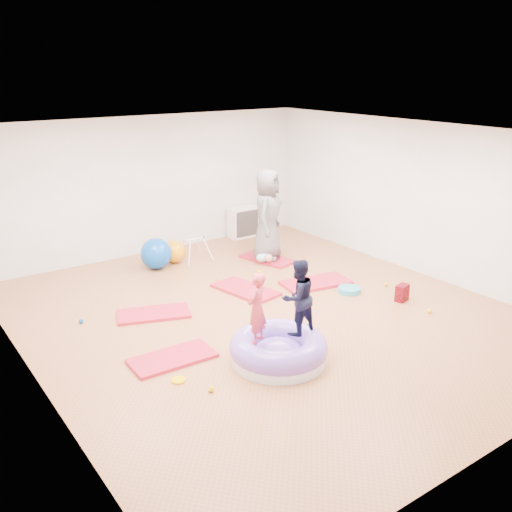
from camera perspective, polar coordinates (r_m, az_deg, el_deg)
room at (r=8.52m, az=1.17°, el=2.66°), size 7.01×8.01×2.81m
gym_mat_front_left at (r=7.80m, az=-8.35°, el=-10.07°), size 1.14×0.60×0.05m
gym_mat_mid_left at (r=9.14m, az=-10.22°, el=-5.69°), size 1.25×0.91×0.05m
gym_mat_center_back at (r=9.92m, az=-1.06°, el=-3.39°), size 0.81×1.28×0.05m
gym_mat_right at (r=10.29m, az=6.00°, el=-2.66°), size 1.32×0.83×0.05m
gym_mat_rear_right at (r=11.48m, az=1.18°, el=-0.28°), size 0.80×1.20×0.05m
inflatable_cushion at (r=7.64m, az=2.26°, el=-9.34°), size 1.31×1.31×0.41m
child_pink at (r=7.24m, az=0.07°, el=-4.88°), size 0.41×0.37×0.95m
child_navy at (r=7.48m, az=4.23°, el=-3.79°), size 0.51×0.40×1.04m
adult_caregiver at (r=11.22m, az=1.15°, el=4.15°), size 1.04×0.99×1.79m
infant at (r=11.19m, az=0.88°, el=-0.12°), size 0.33×0.34×0.20m
ball_pit_balls at (r=9.16m, az=1.95°, el=-5.26°), size 5.03×3.13×0.07m
exercise_ball_blue at (r=11.09m, az=-9.97°, el=0.24°), size 0.60×0.60×0.60m
exercise_ball_orange at (r=11.39m, az=-8.16°, el=0.43°), size 0.45×0.45×0.45m
infant_play_gym at (r=11.44m, az=-6.22°, el=1.03°), size 0.60×0.57×0.46m
cube_shelf at (r=12.97m, az=-1.26°, el=3.41°), size 0.68×0.34×0.68m
balance_disc at (r=9.99m, az=9.32°, el=-3.37°), size 0.39×0.39×0.09m
backpack at (r=9.79m, az=14.40°, el=-3.59°), size 0.27×0.20×0.28m
yellow_toy at (r=7.32m, az=-7.77°, el=-12.21°), size 0.18×0.18×0.03m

